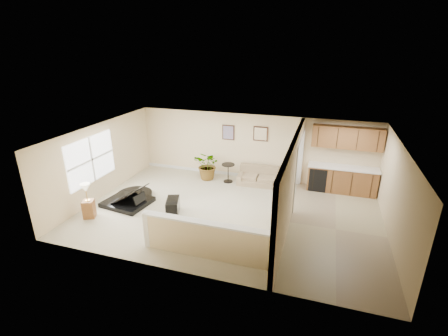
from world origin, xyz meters
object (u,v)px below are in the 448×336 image
(accent_table, at_px, (228,171))
(small_plant, at_px, (287,182))
(piano, at_px, (127,187))
(loveseat, at_px, (258,175))
(palm_plant, at_px, (208,165))
(piano_bench, at_px, (173,206))
(lamp_stand, at_px, (88,203))

(accent_table, bearing_deg, small_plant, 1.84)
(piano, bearing_deg, loveseat, 44.56)
(palm_plant, xyz_separation_m, small_plant, (3.00, 0.05, -0.32))
(accent_table, height_order, small_plant, accent_table)
(accent_table, xyz_separation_m, palm_plant, (-0.80, 0.02, 0.10))
(small_plant, bearing_deg, accent_table, -178.16)
(piano, height_order, loveseat, piano)
(piano, height_order, piano_bench, piano)
(loveseat, relative_size, palm_plant, 1.25)
(piano_bench, distance_m, accent_table, 3.02)
(lamp_stand, bearing_deg, small_plant, 35.95)
(piano_bench, bearing_deg, piano, 172.04)
(piano, relative_size, piano_bench, 2.53)
(piano, distance_m, loveseat, 4.70)
(palm_plant, bearing_deg, piano, -124.70)
(loveseat, distance_m, lamp_stand, 5.92)
(piano_bench, height_order, palm_plant, palm_plant)
(piano, height_order, palm_plant, piano)
(piano, bearing_deg, lamp_stand, -107.48)
(piano, xyz_separation_m, lamp_stand, (-0.57, -1.22, -0.09))
(piano_bench, xyz_separation_m, lamp_stand, (-2.30, -0.97, 0.23))
(piano_bench, height_order, accent_table, accent_table)
(accent_table, bearing_deg, loveseat, 10.34)
(loveseat, bearing_deg, accent_table, -172.78)
(piano_bench, distance_m, lamp_stand, 2.51)
(piano, xyz_separation_m, loveseat, (3.75, 2.83, -0.23))
(piano_bench, xyz_separation_m, accent_table, (0.90, 2.87, 0.22))
(piano, xyz_separation_m, piano_bench, (1.74, -0.24, -0.31))
(small_plant, xyz_separation_m, lamp_stand, (-5.40, -3.92, 0.23))
(loveseat, height_order, accent_table, loveseat)
(piano_bench, xyz_separation_m, palm_plant, (0.10, 2.90, 0.32))
(piano, bearing_deg, small_plant, 36.65)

